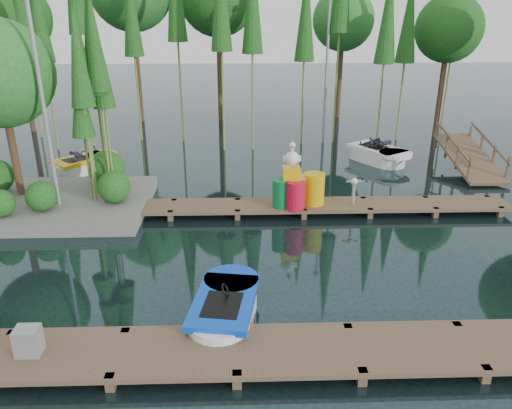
{
  "coord_description": "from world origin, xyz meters",
  "views": [
    {
      "loc": [
        0.11,
        -11.9,
        6.1
      ],
      "look_at": [
        0.5,
        0.5,
        1.1
      ],
      "focal_mm": 35.0,
      "sensor_mm": 36.0,
      "label": 1
    }
  ],
  "objects_px": {
    "boat_blue": "(225,310)",
    "drum_cluster": "(292,188)",
    "island": "(27,108)",
    "utility_cabinet": "(28,341)",
    "boat_yellow_far": "(83,165)",
    "yellow_barrel": "(314,189)"
  },
  "relations": [
    {
      "from": "boat_blue",
      "to": "drum_cluster",
      "type": "height_order",
      "value": "drum_cluster"
    },
    {
      "from": "island",
      "to": "drum_cluster",
      "type": "distance_m",
      "value": 8.34
    },
    {
      "from": "island",
      "to": "utility_cabinet",
      "type": "height_order",
      "value": "island"
    },
    {
      "from": "utility_cabinet",
      "to": "drum_cluster",
      "type": "bearing_deg",
      "value": 51.93
    },
    {
      "from": "boat_yellow_far",
      "to": "drum_cluster",
      "type": "relative_size",
      "value": 1.36
    },
    {
      "from": "island",
      "to": "drum_cluster",
      "type": "height_order",
      "value": "island"
    },
    {
      "from": "boat_yellow_far",
      "to": "utility_cabinet",
      "type": "height_order",
      "value": "boat_yellow_far"
    },
    {
      "from": "utility_cabinet",
      "to": "yellow_barrel",
      "type": "relative_size",
      "value": 0.53
    },
    {
      "from": "island",
      "to": "utility_cabinet",
      "type": "xyz_separation_m",
      "value": [
        2.6,
        -7.79,
        -2.62
      ]
    },
    {
      "from": "boat_blue",
      "to": "yellow_barrel",
      "type": "distance_m",
      "value": 6.3
    },
    {
      "from": "utility_cabinet",
      "to": "boat_blue",
      "type": "bearing_deg",
      "value": 20.62
    },
    {
      "from": "yellow_barrel",
      "to": "drum_cluster",
      "type": "bearing_deg",
      "value": -167.4
    },
    {
      "from": "yellow_barrel",
      "to": "boat_blue",
      "type": "bearing_deg",
      "value": -114.58
    },
    {
      "from": "boat_yellow_far",
      "to": "yellow_barrel",
      "type": "height_order",
      "value": "yellow_barrel"
    },
    {
      "from": "boat_blue",
      "to": "utility_cabinet",
      "type": "bearing_deg",
      "value": -150.44
    },
    {
      "from": "utility_cabinet",
      "to": "yellow_barrel",
      "type": "xyz_separation_m",
      "value": [
        6.05,
        7.0,
        0.23
      ]
    },
    {
      "from": "yellow_barrel",
      "to": "boat_yellow_far",
      "type": "bearing_deg",
      "value": 152.38
    },
    {
      "from": "boat_blue",
      "to": "yellow_barrel",
      "type": "relative_size",
      "value": 2.84
    },
    {
      "from": "island",
      "to": "utility_cabinet",
      "type": "bearing_deg",
      "value": -71.54
    },
    {
      "from": "boat_blue",
      "to": "drum_cluster",
      "type": "xyz_separation_m",
      "value": [
        1.92,
        5.55,
        0.63
      ]
    },
    {
      "from": "utility_cabinet",
      "to": "yellow_barrel",
      "type": "distance_m",
      "value": 9.26
    },
    {
      "from": "utility_cabinet",
      "to": "boat_yellow_far",
      "type": "bearing_deg",
      "value": 101.63
    }
  ]
}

